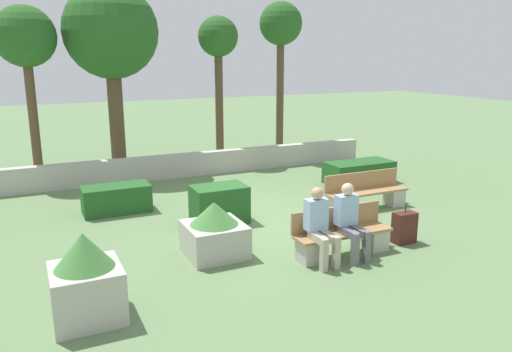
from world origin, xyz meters
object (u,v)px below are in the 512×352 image
Objects in this scene: bench_left_side at (366,195)px; tree_center_right at (218,44)px; bench_front at (342,237)px; tree_rightmost at (281,30)px; person_seated_woman at (320,223)px; planter_corner_right at (86,279)px; person_seated_man at (350,217)px; planter_corner_left at (214,231)px; suitcase at (404,228)px; tree_leftmost at (25,40)px; tree_center_left at (111,34)px.

bench_left_side is 7.33m from tree_center_right.
bench_front is 0.36× the size of tree_rightmost.
person_seated_woman is 3.85m from planter_corner_right.
person_seated_man is 9.10m from tree_center_right.
planter_corner_right is at bearing -176.66° from person_seated_man.
planter_corner_left is 3.61m from suitcase.
planter_corner_right is (-4.41, -0.40, 0.25)m from bench_front.
suitcase is 0.17× the size of tree_leftmost.
tree_center_right is 0.90× the size of tree_rightmost.
suitcase is at bearing -86.71° from tree_center_right.
tree_center_left reaches higher than tree_rightmost.
tree_leftmost is (-6.08, 8.11, 3.56)m from suitcase.
planter_corner_right is 0.26× the size of tree_leftmost.
planter_corner_left is 0.22× the size of tree_center_right.
tree_center_right is at bearing 80.09° from person_seated_woman.
tree_leftmost is 5.60m from tree_center_right.
person_seated_man is at bearing -175.41° from suitcase.
person_seated_man is at bearing -60.08° from tree_leftmost.
tree_center_left is at bearing 5.99° from tree_leftmost.
tree_center_left is at bearing 124.42° from bench_left_side.
suitcase is 9.12m from tree_center_right.
suitcase is at bearing 3.16° from person_seated_woman.
bench_front is 2.92m from bench_left_side.
bench_front is 0.91× the size of bench_left_side.
person_seated_woman is (-0.62, -0.00, -0.00)m from person_seated_man.
tree_leftmost is (-0.27, 8.48, 3.29)m from planter_corner_right.
tree_leftmost reaches higher than planter_corner_right.
planter_corner_right reaches higher than bench_front.
person_seated_man is 2.40m from planter_corner_left.
tree_center_left is at bearing 102.21° from person_seated_woman.
bench_front is 1.40m from suitcase.
person_seated_man is at bearing -73.84° from tree_center_left.
tree_center_right reaches higher than suitcase.
bench_left_side is at bearing 71.65° from suitcase.
bench_front is at bearing -96.26° from tree_center_right.
bench_front is 9.12m from tree_center_right.
bench_front is 9.98m from tree_leftmost.
suitcase is 0.15× the size of tree_rightmost.
suitcase is at bearing 4.59° from person_seated_man.
person_seated_man is 0.28× the size of tree_leftmost.
person_seated_woman is 0.25× the size of tree_rightmost.
planter_corner_right is 0.26× the size of tree_center_right.
bench_left_side is 1.54× the size of person_seated_man.
suitcase is 9.91m from tree_center_left.
tree_center_left reaches higher than suitcase.
planter_corner_left is 0.21× the size of tree_leftmost.
person_seated_man is 9.52m from tree_rightmost.
tree_rightmost is at bearing 66.45° from person_seated_woman.
tree_center_right is at bearing 0.95° from tree_center_left.
tree_leftmost is at bearing 137.11° from bench_left_side.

